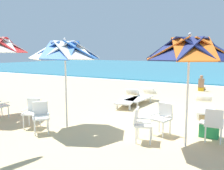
{
  "coord_description": "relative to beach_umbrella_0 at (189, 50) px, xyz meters",
  "views": [
    {
      "loc": [
        1.64,
        -7.83,
        2.26
      ],
      "look_at": [
        -2.89,
        0.15,
        1.0
      ],
      "focal_mm": 39.15,
      "sensor_mm": 36.0,
      "label": 1
    }
  ],
  "objects": [
    {
      "name": "beach_umbrella_0",
      "position": [
        0.0,
        0.0,
        0.0
      ],
      "size": [
        2.08,
        2.08,
        2.69
      ],
      "color": "silver",
      "rests_on": "ground"
    },
    {
      "name": "plastic_chair_4",
      "position": [
        -3.78,
        -0.97,
        -1.79
      ],
      "size": [
        0.63,
        0.63,
        0.87
      ],
      "color": "white",
      "rests_on": "ground"
    },
    {
      "name": "cooler_box",
      "position": [
        0.39,
        0.98,
        -2.09
      ],
      "size": [
        0.5,
        0.34,
        0.4
      ],
      "color": "#238C4C",
      "rests_on": "ground"
    },
    {
      "name": "sun_lounger_1",
      "position": [
        -0.11,
        3.48,
        -2.01
      ],
      "size": [
        1.06,
        2.23,
        0.62
      ],
      "color": "white",
      "rests_on": "ground"
    },
    {
      "name": "beachgoer_seated",
      "position": [
        -1.18,
        9.07,
        -2.0
      ],
      "size": [
        0.3,
        0.93,
        0.92
      ],
      "color": "yellow",
      "rests_on": "ground"
    },
    {
      "name": "surf_foam",
      "position": [
        -0.4,
        11.37,
        -2.29
      ],
      "size": [
        80.0,
        0.7,
        0.01
      ],
      "primitive_type": "cube",
      "color": "white",
      "rests_on": "ground"
    },
    {
      "name": "beach_umbrella_1",
      "position": [
        -3.46,
        -0.24,
        -0.02
      ],
      "size": [
        2.04,
        2.04,
        2.66
      ],
      "color": "silver",
      "rests_on": "ground"
    },
    {
      "name": "plastic_chair_0",
      "position": [
        -0.76,
        0.56,
        -1.79
      ],
      "size": [
        0.54,
        0.56,
        0.87
      ],
      "color": "white",
      "rests_on": "ground"
    },
    {
      "name": "ground_plane",
      "position": [
        -0.4,
        2.07,
        -2.29
      ],
      "size": [
        80.0,
        80.0,
        0.0
      ],
      "primitive_type": "plane",
      "color": "#D3B784"
    },
    {
      "name": "sun_lounger_3",
      "position": [
        -3.2,
        3.43,
        -2.01
      ],
      "size": [
        1.09,
        2.23,
        0.62
      ],
      "color": "white",
      "rests_on": "ground"
    },
    {
      "name": "sun_lounger_2",
      "position": [
        -2.87,
        4.07,
        -2.01
      ],
      "size": [
        0.76,
        2.18,
        0.62
      ],
      "color": "white",
      "rests_on": "ground"
    },
    {
      "name": "plastic_chair_3",
      "position": [
        -4.36,
        -0.73,
        -1.79
      ],
      "size": [
        0.57,
        0.59,
        0.87
      ],
      "color": "white",
      "rests_on": "ground"
    },
    {
      "name": "plastic_chair_2",
      "position": [
        0.54,
        0.6,
        -1.79
      ],
      "size": [
        0.46,
        0.49,
        0.87
      ],
      "color": "white",
      "rests_on": "ground"
    },
    {
      "name": "plastic_chair_1",
      "position": [
        -1.05,
        -0.24,
        -1.79
      ],
      "size": [
        0.57,
        0.54,
        0.87
      ],
      "color": "white",
      "rests_on": "ground"
    }
  ]
}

